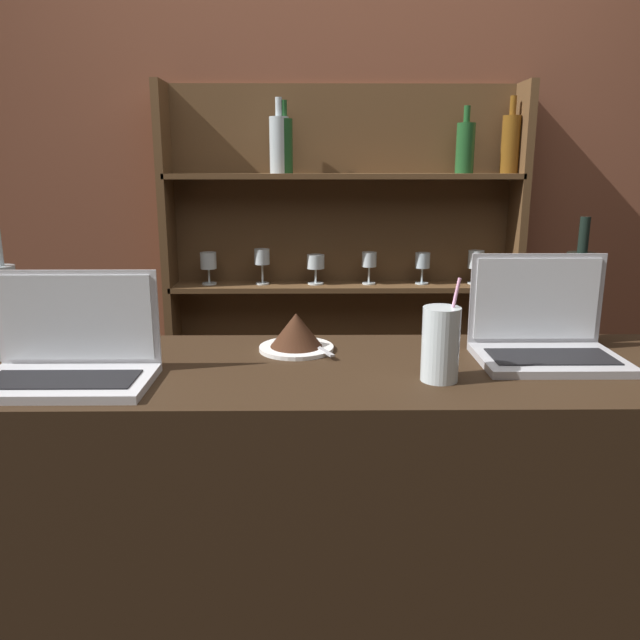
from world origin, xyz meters
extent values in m
cube|color=black|center=(0.00, 0.26, 0.48)|extent=(1.74, 0.53, 0.96)
cube|color=brown|center=(0.00, 1.46, 1.35)|extent=(7.00, 0.06, 2.70)
cube|color=brown|center=(-0.65, 1.34, 0.85)|extent=(0.03, 0.18, 1.70)
cube|color=brown|center=(0.70, 1.34, 0.85)|extent=(0.03, 0.18, 1.70)
cube|color=brown|center=(0.03, 1.42, 0.85)|extent=(1.37, 0.02, 1.70)
cube|color=brown|center=(0.03, 1.34, 0.51)|extent=(1.33, 0.18, 0.02)
cube|color=brown|center=(0.03, 1.34, 0.93)|extent=(1.33, 0.18, 0.02)
cube|color=brown|center=(0.03, 1.34, 1.36)|extent=(1.33, 0.18, 0.02)
cylinder|color=silver|center=(-0.50, 1.34, 0.95)|extent=(0.06, 0.06, 0.01)
cylinder|color=silver|center=(-0.50, 1.34, 0.98)|extent=(0.01, 0.01, 0.06)
cylinder|color=silver|center=(-0.50, 1.34, 1.04)|extent=(0.06, 0.06, 0.06)
cylinder|color=silver|center=(-0.29, 1.34, 0.95)|extent=(0.05, 0.05, 0.01)
cylinder|color=silver|center=(-0.29, 1.34, 0.99)|extent=(0.01, 0.01, 0.07)
cylinder|color=silver|center=(-0.29, 1.34, 1.05)|extent=(0.06, 0.06, 0.06)
cylinder|color=silver|center=(-0.08, 1.34, 0.95)|extent=(0.06, 0.06, 0.01)
cylinder|color=silver|center=(-0.08, 1.34, 0.98)|extent=(0.01, 0.01, 0.06)
cylinder|color=silver|center=(-0.08, 1.34, 1.03)|extent=(0.07, 0.07, 0.05)
cylinder|color=silver|center=(0.13, 1.34, 0.95)|extent=(0.05, 0.05, 0.01)
cylinder|color=silver|center=(0.13, 1.34, 0.98)|extent=(0.01, 0.01, 0.06)
cylinder|color=silver|center=(0.13, 1.34, 1.04)|extent=(0.06, 0.06, 0.06)
cylinder|color=silver|center=(0.34, 1.34, 0.95)|extent=(0.05, 0.05, 0.01)
cylinder|color=silver|center=(0.34, 1.34, 0.98)|extent=(0.01, 0.01, 0.06)
cylinder|color=silver|center=(0.34, 1.34, 1.04)|extent=(0.06, 0.06, 0.06)
cylinder|color=silver|center=(0.55, 1.34, 0.95)|extent=(0.06, 0.06, 0.01)
cylinder|color=silver|center=(0.55, 1.34, 0.98)|extent=(0.01, 0.01, 0.06)
cylinder|color=silver|center=(0.55, 1.34, 1.04)|extent=(0.06, 0.06, 0.07)
cylinder|color=#1E4C23|center=(0.48, 1.34, 1.46)|extent=(0.07, 0.07, 0.18)
cylinder|color=#1E4C23|center=(0.48, 1.34, 1.58)|extent=(0.02, 0.02, 0.06)
cylinder|color=#1E4C23|center=(-0.19, 1.34, 1.47)|extent=(0.06, 0.06, 0.20)
cylinder|color=#1E4C23|center=(-0.19, 1.34, 1.60)|extent=(0.02, 0.02, 0.07)
cylinder|color=brown|center=(0.65, 1.34, 1.47)|extent=(0.07, 0.07, 0.21)
cylinder|color=brown|center=(0.65, 1.34, 1.61)|extent=(0.02, 0.02, 0.07)
cylinder|color=#B2C1C6|center=(-0.21, 1.34, 1.47)|extent=(0.07, 0.07, 0.20)
cylinder|color=#B2C1C6|center=(-0.21, 1.34, 1.61)|extent=(0.03, 0.03, 0.07)
cube|color=silver|center=(-0.60, 0.13, 0.97)|extent=(0.35, 0.21, 0.02)
cube|color=black|center=(-0.60, 0.12, 0.98)|extent=(0.30, 0.11, 0.00)
cube|color=silver|center=(-0.60, 0.23, 1.08)|extent=(0.35, 0.00, 0.21)
cube|color=silver|center=(-0.60, 0.23, 1.08)|extent=(0.32, 0.01, 0.19)
cube|color=#ADADB2|center=(0.45, 0.28, 0.97)|extent=(0.32, 0.23, 0.02)
cube|color=black|center=(0.45, 0.27, 0.98)|extent=(0.27, 0.12, 0.00)
cube|color=#ADADB2|center=(0.45, 0.39, 1.08)|extent=(0.32, 0.00, 0.22)
cube|color=silver|center=(0.45, 0.39, 1.08)|extent=(0.29, 0.01, 0.20)
cylinder|color=white|center=(-0.13, 0.39, 0.96)|extent=(0.18, 0.18, 0.01)
cone|color=#381E11|center=(-0.13, 0.39, 1.01)|extent=(0.13, 0.13, 0.08)
cube|color=#B7B7BC|center=(-0.08, 0.38, 0.97)|extent=(0.08, 0.16, 0.00)
cylinder|color=silver|center=(0.18, 0.17, 1.04)|extent=(0.08, 0.08, 0.16)
cylinder|color=#EA9EC6|center=(0.19, 0.17, 1.07)|extent=(0.04, 0.01, 0.22)
cylinder|color=#B2C1C6|center=(-0.80, 0.34, 1.07)|extent=(0.07, 0.07, 0.22)
cylinder|color=black|center=(0.58, 0.46, 1.07)|extent=(0.07, 0.07, 0.23)
cylinder|color=black|center=(0.58, 0.46, 1.23)|extent=(0.03, 0.03, 0.09)
camera|label=1|loc=(-0.09, -1.07, 1.39)|focal=35.00mm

